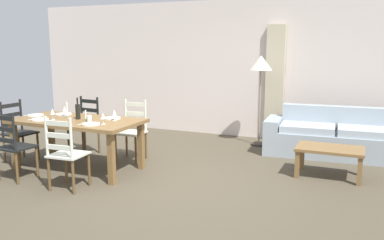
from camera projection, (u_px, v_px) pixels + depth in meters
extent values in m
cube|color=#494031|center=(169.00, 187.00, 5.28)|extent=(9.60, 9.60, 0.02)
cube|color=beige|center=(243.00, 69.00, 8.01)|extent=(9.60, 0.16, 2.70)
cube|color=#BDB292|center=(275.00, 83.00, 7.66)|extent=(0.35, 0.08, 2.20)
cube|color=brown|center=(77.00, 121.00, 5.87)|extent=(1.90, 0.96, 0.05)
cube|color=brown|center=(15.00, 146.00, 5.93)|extent=(0.08, 0.08, 0.70)
cube|color=brown|center=(111.00, 159.00, 5.27)|extent=(0.08, 0.08, 0.70)
cube|color=brown|center=(51.00, 136.00, 6.62)|extent=(0.08, 0.08, 0.70)
cube|color=brown|center=(141.00, 146.00, 5.96)|extent=(0.08, 0.08, 0.70)
cube|color=black|center=(17.00, 147.00, 5.48)|extent=(0.44, 0.42, 0.03)
cylinder|color=brown|center=(19.00, 159.00, 5.75)|extent=(0.04, 0.04, 0.43)
cylinder|color=brown|center=(37.00, 162.00, 5.59)|extent=(0.04, 0.04, 0.43)
cylinder|color=brown|center=(17.00, 169.00, 5.29)|extent=(0.04, 0.04, 0.43)
cylinder|color=black|center=(14.00, 132.00, 5.20)|extent=(0.04, 0.04, 0.50)
cube|color=black|center=(5.00, 140.00, 5.30)|extent=(0.38, 0.05, 0.06)
cube|color=black|center=(4.00, 129.00, 5.28)|extent=(0.38, 0.05, 0.06)
cube|color=black|center=(3.00, 118.00, 5.25)|extent=(0.38, 0.05, 0.06)
cube|color=silver|center=(68.00, 155.00, 5.11)|extent=(0.44, 0.43, 0.03)
cylinder|color=brown|center=(66.00, 167.00, 5.37)|extent=(0.04, 0.04, 0.43)
cylinder|color=brown|center=(89.00, 170.00, 5.25)|extent=(0.04, 0.04, 0.43)
cylinder|color=brown|center=(49.00, 174.00, 5.05)|extent=(0.04, 0.04, 0.43)
cylinder|color=brown|center=(73.00, 177.00, 4.93)|extent=(0.04, 0.04, 0.43)
cylinder|color=silver|center=(46.00, 136.00, 4.96)|extent=(0.04, 0.04, 0.50)
cylinder|color=silver|center=(71.00, 138.00, 4.84)|extent=(0.04, 0.04, 0.50)
cube|color=silver|center=(59.00, 148.00, 4.93)|extent=(0.38, 0.05, 0.06)
cube|color=silver|center=(58.00, 136.00, 4.90)|extent=(0.38, 0.05, 0.06)
cube|color=silver|center=(58.00, 124.00, 4.87)|extent=(0.38, 0.05, 0.06)
cube|color=black|center=(83.00, 128.00, 6.75)|extent=(0.45, 0.43, 0.03)
cylinder|color=brown|center=(85.00, 145.00, 6.57)|extent=(0.04, 0.04, 0.43)
cylinder|color=brown|center=(69.00, 142.00, 6.73)|extent=(0.04, 0.04, 0.43)
cylinder|color=brown|center=(99.00, 140.00, 6.86)|extent=(0.04, 0.04, 0.43)
cylinder|color=brown|center=(83.00, 138.00, 7.03)|extent=(0.04, 0.04, 0.43)
cylinder|color=black|center=(98.00, 112.00, 6.77)|extent=(0.04, 0.04, 0.50)
cylinder|color=black|center=(81.00, 110.00, 6.94)|extent=(0.04, 0.04, 0.50)
cube|color=black|center=(90.00, 119.00, 6.88)|extent=(0.38, 0.05, 0.06)
cube|color=black|center=(89.00, 110.00, 6.85)|extent=(0.38, 0.05, 0.06)
cube|color=black|center=(89.00, 101.00, 6.82)|extent=(0.38, 0.05, 0.06)
cube|color=beige|center=(131.00, 133.00, 6.39)|extent=(0.44, 0.42, 0.03)
cylinder|color=brown|center=(136.00, 150.00, 6.21)|extent=(0.04, 0.04, 0.43)
cylinder|color=brown|center=(116.00, 148.00, 6.34)|extent=(0.04, 0.04, 0.43)
cylinder|color=brown|center=(146.00, 145.00, 6.52)|extent=(0.04, 0.04, 0.43)
cylinder|color=brown|center=(127.00, 143.00, 6.65)|extent=(0.04, 0.04, 0.43)
cylinder|color=beige|center=(145.00, 115.00, 6.43)|extent=(0.04, 0.04, 0.50)
cylinder|color=beige|center=(126.00, 114.00, 6.56)|extent=(0.04, 0.04, 0.50)
cube|color=beige|center=(136.00, 123.00, 6.52)|extent=(0.38, 0.04, 0.06)
cube|color=beige|center=(135.00, 114.00, 6.49)|extent=(0.38, 0.04, 0.06)
cube|color=beige|center=(135.00, 104.00, 6.47)|extent=(0.38, 0.04, 0.06)
cube|color=black|center=(20.00, 133.00, 6.35)|extent=(0.43, 0.45, 0.03)
cylinder|color=brown|center=(38.00, 146.00, 6.47)|extent=(0.04, 0.04, 0.43)
cylinder|color=brown|center=(19.00, 151.00, 6.15)|extent=(0.04, 0.04, 0.43)
cylinder|color=brown|center=(23.00, 144.00, 6.62)|extent=(0.04, 0.04, 0.43)
cylinder|color=brown|center=(4.00, 149.00, 6.31)|extent=(0.04, 0.04, 0.43)
cylinder|color=black|center=(21.00, 114.00, 6.53)|extent=(0.04, 0.04, 0.50)
cylinder|color=black|center=(2.00, 118.00, 6.22)|extent=(0.04, 0.04, 0.50)
cube|color=black|center=(12.00, 124.00, 6.40)|extent=(0.05, 0.38, 0.06)
cube|color=black|center=(11.00, 115.00, 6.37)|extent=(0.05, 0.38, 0.06)
cube|color=black|center=(11.00, 105.00, 6.34)|extent=(0.05, 0.38, 0.06)
cylinder|color=white|center=(40.00, 119.00, 5.82)|extent=(0.24, 0.24, 0.02)
cube|color=silver|center=(32.00, 119.00, 5.88)|extent=(0.02, 0.17, 0.01)
cylinder|color=white|center=(91.00, 124.00, 5.47)|extent=(0.24, 0.24, 0.02)
cube|color=silver|center=(82.00, 124.00, 5.53)|extent=(0.03, 0.17, 0.01)
cylinder|color=white|center=(64.00, 114.00, 6.27)|extent=(0.24, 0.24, 0.02)
cube|color=silver|center=(56.00, 114.00, 6.33)|extent=(0.02, 0.17, 0.01)
cylinder|color=white|center=(112.00, 118.00, 5.92)|extent=(0.24, 0.24, 0.02)
cube|color=silver|center=(104.00, 118.00, 5.98)|extent=(0.02, 0.17, 0.01)
cylinder|color=white|center=(36.00, 115.00, 6.17)|extent=(0.24, 0.24, 0.02)
cube|color=silver|center=(28.00, 115.00, 6.23)|extent=(0.02, 0.17, 0.01)
cylinder|color=black|center=(78.00, 112.00, 5.87)|extent=(0.07, 0.07, 0.22)
cylinder|color=black|center=(77.00, 102.00, 5.84)|extent=(0.02, 0.02, 0.08)
cylinder|color=black|center=(77.00, 98.00, 5.84)|extent=(0.03, 0.03, 0.02)
cylinder|color=white|center=(53.00, 119.00, 5.85)|extent=(0.06, 0.06, 0.01)
cylinder|color=white|center=(53.00, 117.00, 5.85)|extent=(0.01, 0.01, 0.07)
cone|color=white|center=(52.00, 112.00, 5.83)|extent=(0.06, 0.06, 0.08)
cylinder|color=white|center=(103.00, 124.00, 5.51)|extent=(0.06, 0.06, 0.01)
cylinder|color=white|center=(103.00, 121.00, 5.50)|extent=(0.01, 0.01, 0.07)
cone|color=white|center=(103.00, 116.00, 5.49)|extent=(0.06, 0.06, 0.08)
cylinder|color=white|center=(65.00, 116.00, 6.12)|extent=(0.06, 0.06, 0.01)
cylinder|color=white|center=(65.00, 114.00, 6.11)|extent=(0.01, 0.01, 0.07)
cone|color=white|center=(65.00, 109.00, 6.10)|extent=(0.06, 0.06, 0.08)
cylinder|color=white|center=(115.00, 121.00, 5.76)|extent=(0.06, 0.06, 0.01)
cylinder|color=white|center=(114.00, 118.00, 5.75)|extent=(0.01, 0.01, 0.07)
cone|color=white|center=(114.00, 113.00, 5.74)|extent=(0.06, 0.06, 0.08)
cylinder|color=beige|center=(89.00, 118.00, 5.69)|extent=(0.07, 0.07, 0.09)
cylinder|color=#998C66|center=(68.00, 117.00, 5.95)|extent=(0.05, 0.05, 0.04)
cylinder|color=white|center=(67.00, 109.00, 5.93)|extent=(0.02, 0.02, 0.20)
cylinder|color=#998C66|center=(86.00, 119.00, 5.75)|extent=(0.05, 0.05, 0.04)
cylinder|color=white|center=(86.00, 114.00, 5.74)|extent=(0.02, 0.02, 0.12)
cube|color=#919DA6|center=(335.00, 144.00, 6.66)|extent=(1.85, 0.92, 0.40)
cube|color=#919DA6|center=(336.00, 129.00, 6.90)|extent=(1.81, 0.32, 0.80)
cube|color=#919DA6|center=(273.00, 135.00, 6.97)|extent=(0.29, 0.81, 0.58)
cube|color=#A3B0BA|center=(366.00, 132.00, 6.41)|extent=(0.90, 0.70, 0.12)
cube|color=#A3B0BA|center=(308.00, 128.00, 6.71)|extent=(0.90, 0.70, 0.12)
cube|color=brown|center=(330.00, 149.00, 5.58)|extent=(0.90, 0.56, 0.04)
cube|color=brown|center=(297.00, 164.00, 5.57)|extent=(0.06, 0.06, 0.38)
cube|color=brown|center=(360.00, 172.00, 5.26)|extent=(0.06, 0.06, 0.38)
cube|color=brown|center=(302.00, 156.00, 5.98)|extent=(0.06, 0.06, 0.38)
cube|color=brown|center=(360.00, 162.00, 5.67)|extent=(0.06, 0.06, 0.38)
cylinder|color=#332D28|center=(258.00, 144.00, 7.44)|extent=(0.28, 0.28, 0.03)
cylinder|color=gray|center=(260.00, 107.00, 7.32)|extent=(0.03, 0.03, 1.35)
cone|color=beige|center=(261.00, 63.00, 7.17)|extent=(0.40, 0.40, 0.26)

